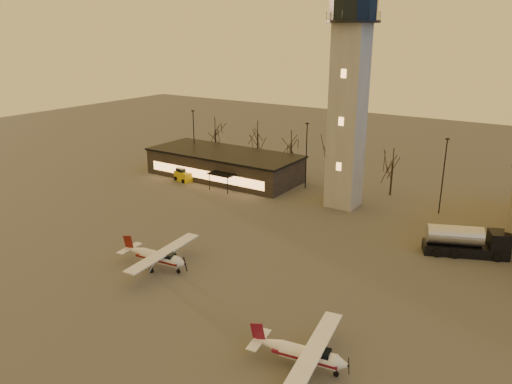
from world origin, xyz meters
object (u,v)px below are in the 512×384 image
fuel_truck (465,243)px  service_cart (184,176)px  terminal (224,165)px  cessna_rear (162,260)px  control_tower (349,86)px  cessna_front (310,358)px

fuel_truck → service_cart: 44.15m
terminal → service_cart: bearing=-130.3°
cessna_rear → terminal: bearing=110.5°
cessna_rear → service_cart: bearing=121.8°
control_tower → service_cart: size_ratio=9.19×
service_cart → cessna_rear: bearing=-37.6°
control_tower → cessna_rear: bearing=-104.6°
control_tower → terminal: size_ratio=1.28×
control_tower → cessna_rear: 32.87m
cessna_front → cessna_rear: size_ratio=0.95×
fuel_truck → service_cart: (-43.93, 4.40, -0.49)m
control_tower → fuel_truck: size_ratio=3.65×
cessna_rear → service_cart: cessna_rear is taller
cessna_front → fuel_truck: fuel_truck is taller
fuel_truck → service_cart: fuel_truck is taller
control_tower → service_cart: control_tower is taller
control_tower → cessna_rear: size_ratio=3.11×
cessna_front → cessna_rear: cessna_rear is taller
service_cart → terminal: bearing=64.8°
cessna_front → cessna_rear: (-19.89, 5.78, 0.05)m
fuel_truck → cessna_front: bearing=-123.2°
cessna_front → service_cart: bearing=132.4°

